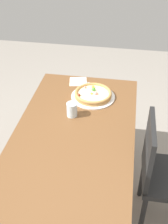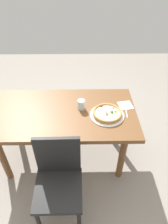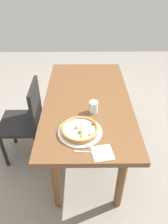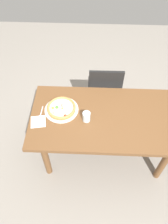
{
  "view_description": "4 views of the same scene",
  "coord_description": "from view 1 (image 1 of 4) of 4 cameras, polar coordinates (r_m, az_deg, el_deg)",
  "views": [
    {
      "loc": [
        -1.38,
        -0.3,
        1.97
      ],
      "look_at": [
        0.23,
        -0.03,
        0.75
      ],
      "focal_mm": 46.28,
      "sensor_mm": 36.0,
      "label": 1
    },
    {
      "loc": [
        0.2,
        -1.54,
        2.03
      ],
      "look_at": [
        0.23,
        -0.03,
        0.75
      ],
      "focal_mm": 32.07,
      "sensor_mm": 36.0,
      "label": 2
    },
    {
      "loc": [
        1.62,
        -0.04,
        1.82
      ],
      "look_at": [
        0.23,
        -0.03,
        0.75
      ],
      "focal_mm": 33.73,
      "sensor_mm": 36.0,
      "label": 3
    },
    {
      "loc": [
        0.17,
        1.33,
        2.45
      ],
      "look_at": [
        0.23,
        -0.03,
        0.75
      ],
      "focal_mm": 35.69,
      "sensor_mm": 36.0,
      "label": 4
    }
  ],
  "objects": [
    {
      "name": "dining_table",
      "position": [
        1.95,
        -2.06,
        -6.63
      ],
      "size": [
        1.5,
        0.79,
        0.73
      ],
      "color": "brown",
      "rests_on": "ground"
    },
    {
      "name": "pizza",
      "position": [
        2.21,
        1.8,
        3.61
      ],
      "size": [
        0.29,
        0.29,
        0.05
      ],
      "color": "#B78447",
      "rests_on": "plate"
    },
    {
      "name": "plate",
      "position": [
        2.22,
        1.8,
        3.05
      ],
      "size": [
        0.34,
        0.34,
        0.01
      ],
      "primitive_type": "cylinder",
      "color": "white",
      "rests_on": "dining_table"
    },
    {
      "name": "fork",
      "position": [
        2.4,
        1.04,
        5.73
      ],
      "size": [
        0.02,
        0.17,
        0.0
      ],
      "rotation": [
        0.0,
        0.0,
        1.52
      ],
      "color": "silver",
      "rests_on": "dining_table"
    },
    {
      "name": "chair_near",
      "position": [
        2.05,
        15.32,
        -11.36
      ],
      "size": [
        0.4,
        0.4,
        0.88
      ],
      "rotation": [
        0.0,
        0.0,
        3.15
      ],
      "color": "black",
      "rests_on": "ground"
    },
    {
      "name": "napkin",
      "position": [
        2.42,
        -1.17,
        6.03
      ],
      "size": [
        0.16,
        0.16,
        0.0
      ],
      "primitive_type": "cube",
      "rotation": [
        0.0,
        0.0,
        0.18
      ],
      "color": "white",
      "rests_on": "dining_table"
    },
    {
      "name": "ground_plane",
      "position": [
        2.43,
        -1.72,
        -17.53
      ],
      "size": [
        6.0,
        6.0,
        0.0
      ],
      "primitive_type": "plane",
      "color": "gray"
    },
    {
      "name": "drinking_glass",
      "position": [
        2.01,
        -2.4,
        0.49
      ],
      "size": [
        0.07,
        0.07,
        0.1
      ],
      "primitive_type": "cylinder",
      "color": "silver",
      "rests_on": "dining_table"
    }
  ]
}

